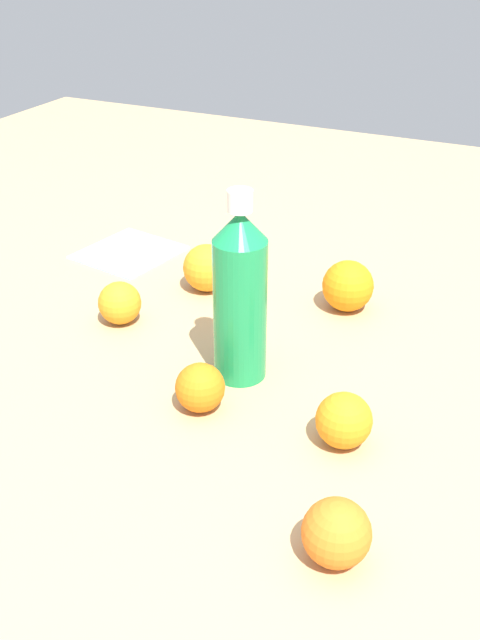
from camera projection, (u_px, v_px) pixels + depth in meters
name	position (u px, v px, depth m)	size (l,w,h in m)	color
ground_plane	(252.00, 391.00, 0.90)	(2.40, 2.40, 0.00)	tan
water_bottle	(240.00, 295.00, 0.88)	(0.07, 0.07, 0.25)	#198C4C
orange_0	(348.00, 286.00, 1.07)	(0.08, 0.08, 0.08)	orange
orange_1	(207.00, 268.00, 1.12)	(0.07, 0.07, 0.07)	orange
orange_2	(120.00, 303.00, 1.04)	(0.06, 0.06, 0.06)	orange
orange_3	(200.00, 388.00, 0.86)	(0.06, 0.06, 0.06)	orange
orange_4	(336.00, 533.00, 0.66)	(0.07, 0.07, 0.07)	orange
orange_5	(344.00, 420.00, 0.80)	(0.06, 0.06, 0.06)	orange
folded_napkin	(129.00, 252.00, 1.26)	(0.16, 0.15, 0.01)	#99BFD8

